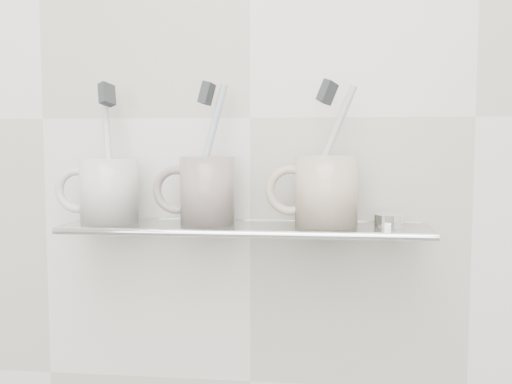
# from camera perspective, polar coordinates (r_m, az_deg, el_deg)

# --- Properties ---
(wall_back) EXTENTS (2.50, 0.00, 2.50)m
(wall_back) POSITION_cam_1_polar(r_m,az_deg,el_deg) (0.84, -0.59, 7.44)
(wall_back) COLOR silver
(wall_back) RESTS_ON ground
(shelf_glass) EXTENTS (0.50, 0.12, 0.01)m
(shelf_glass) POSITION_cam_1_polar(r_m,az_deg,el_deg) (0.79, -1.12, -3.59)
(shelf_glass) COLOR silver
(shelf_glass) RESTS_ON wall_back
(shelf_rail) EXTENTS (0.50, 0.01, 0.01)m
(shelf_rail) POSITION_cam_1_polar(r_m,az_deg,el_deg) (0.73, -1.69, -4.21)
(shelf_rail) COLOR silver
(shelf_rail) RESTS_ON shelf_glass
(bracket_left) EXTENTS (0.02, 0.03, 0.02)m
(bracket_left) POSITION_cam_1_polar(r_m,az_deg,el_deg) (0.89, -14.31, -3.52)
(bracket_left) COLOR silver
(bracket_left) RESTS_ON wall_back
(bracket_right) EXTENTS (0.02, 0.03, 0.02)m
(bracket_right) POSITION_cam_1_polar(r_m,az_deg,el_deg) (0.84, 13.73, -3.99)
(bracket_right) COLOR silver
(bracket_right) RESTS_ON wall_back
(mug_left) EXTENTS (0.10, 0.10, 0.09)m
(mug_left) POSITION_cam_1_polar(r_m,az_deg,el_deg) (0.84, -14.49, 0.14)
(mug_left) COLOR silver
(mug_left) RESTS_ON shelf_glass
(mug_left_handle) EXTENTS (0.07, 0.01, 0.07)m
(mug_left_handle) POSITION_cam_1_polar(r_m,az_deg,el_deg) (0.85, -17.42, 0.16)
(mug_left_handle) COLOR silver
(mug_left_handle) RESTS_ON mug_left
(toothbrush_left) EXTENTS (0.04, 0.07, 0.18)m
(toothbrush_left) POSITION_cam_1_polar(r_m,az_deg,el_deg) (0.83, -14.57, 3.95)
(toothbrush_left) COLOR silver
(toothbrush_left) RESTS_ON mug_left
(bristles_left) EXTENTS (0.03, 0.03, 0.04)m
(bristles_left) POSITION_cam_1_polar(r_m,az_deg,el_deg) (0.84, -14.69, 9.43)
(bristles_left) COLOR #2C2F32
(bristles_left) RESTS_ON toothbrush_left
(mug_center) EXTENTS (0.08, 0.08, 0.09)m
(mug_center) POSITION_cam_1_polar(r_m,az_deg,el_deg) (0.80, -4.88, 0.17)
(mug_center) COLOR silver
(mug_center) RESTS_ON shelf_glass
(mug_center_handle) EXTENTS (0.07, 0.01, 0.07)m
(mug_center_handle) POSITION_cam_1_polar(r_m,az_deg,el_deg) (0.81, -7.95, 0.19)
(mug_center_handle) COLOR silver
(mug_center_handle) RESTS_ON mug_center
(toothbrush_center) EXTENTS (0.06, 0.02, 0.19)m
(toothbrush_center) POSITION_cam_1_polar(r_m,az_deg,el_deg) (0.79, -4.91, 4.05)
(toothbrush_center) COLOR #99B8C4
(toothbrush_center) RESTS_ON mug_center
(bristles_center) EXTENTS (0.02, 0.03, 0.03)m
(bristles_center) POSITION_cam_1_polar(r_m,az_deg,el_deg) (0.80, -4.95, 9.80)
(bristles_center) COLOR #2C2F32
(bristles_center) RESTS_ON toothbrush_center
(mug_right) EXTENTS (0.10, 0.10, 0.10)m
(mug_right) POSITION_cam_1_polar(r_m,az_deg,el_deg) (0.78, 7.04, 0.13)
(mug_right) COLOR beige
(mug_right) RESTS_ON shelf_glass
(mug_right_handle) EXTENTS (0.07, 0.01, 0.07)m
(mug_right_handle) POSITION_cam_1_polar(r_m,az_deg,el_deg) (0.78, 3.48, 0.17)
(mug_right_handle) COLOR beige
(mug_right_handle) RESTS_ON mug_right
(toothbrush_right) EXTENTS (0.08, 0.02, 0.18)m
(toothbrush_right) POSITION_cam_1_polar(r_m,az_deg,el_deg) (0.78, 7.08, 4.02)
(toothbrush_right) COLOR beige
(toothbrush_right) RESTS_ON mug_right
(bristles_right) EXTENTS (0.03, 0.03, 0.04)m
(bristles_right) POSITION_cam_1_polar(r_m,az_deg,el_deg) (0.78, 7.14, 9.88)
(bristles_right) COLOR #2C2F32
(bristles_right) RESTS_ON toothbrush_right
(chrome_cap) EXTENTS (0.04, 0.04, 0.02)m
(chrome_cap) POSITION_cam_1_polar(r_m,az_deg,el_deg) (0.79, 13.17, -2.78)
(chrome_cap) COLOR silver
(chrome_cap) RESTS_ON shelf_glass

